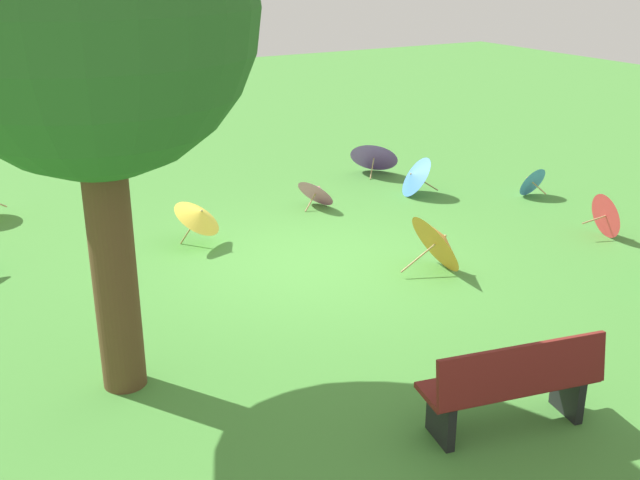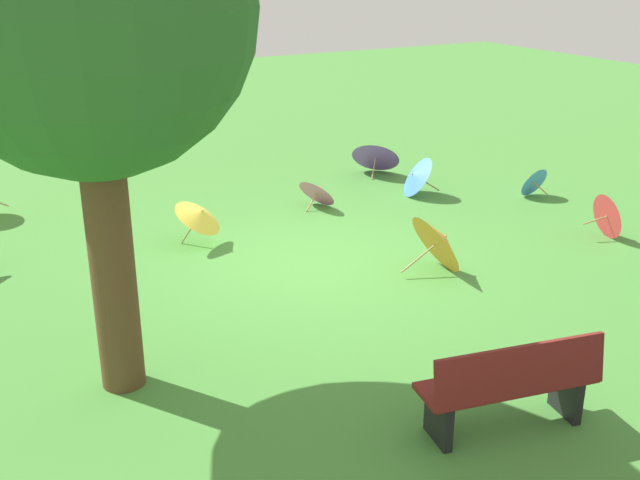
{
  "view_description": "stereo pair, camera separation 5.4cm",
  "coord_description": "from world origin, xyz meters",
  "px_view_note": "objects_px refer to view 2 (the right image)",
  "views": [
    {
      "loc": [
        4.57,
        8.34,
        3.97
      ],
      "look_at": [
        0.22,
        0.59,
        0.6
      ],
      "focal_mm": 42.88,
      "sensor_mm": 36.0,
      "label": 1
    },
    {
      "loc": [
        4.52,
        8.37,
        3.97
      ],
      "look_at": [
        0.22,
        0.59,
        0.6
      ],
      "focal_mm": 42.88,
      "sensor_mm": 36.0,
      "label": 2
    }
  ],
  "objects_px": {
    "parasol_blue_1": "(415,176)",
    "parasol_yellow_1": "(200,215)",
    "shade_tree": "(86,12)",
    "parasol_purple_0": "(376,155)",
    "parasol_red_2": "(611,215)",
    "parasol_orange_1": "(440,240)",
    "parasol_pink_0": "(318,190)",
    "park_bench": "(511,385)",
    "parasol_blue_5": "(532,180)"
  },
  "relations": [
    {
      "from": "parasol_orange_1",
      "to": "parasol_pink_0",
      "type": "relative_size",
      "value": 1.18
    },
    {
      "from": "shade_tree",
      "to": "parasol_orange_1",
      "type": "relative_size",
      "value": 5.27
    },
    {
      "from": "parasol_purple_0",
      "to": "parasol_yellow_1",
      "type": "distance_m",
      "value": 4.67
    },
    {
      "from": "parasol_purple_0",
      "to": "parasol_red_2",
      "type": "relative_size",
      "value": 1.62
    },
    {
      "from": "parasol_blue_1",
      "to": "parasol_blue_5",
      "type": "bearing_deg",
      "value": 149.54
    },
    {
      "from": "shade_tree",
      "to": "parasol_yellow_1",
      "type": "height_order",
      "value": "shade_tree"
    },
    {
      "from": "parasol_purple_0",
      "to": "parasol_yellow_1",
      "type": "height_order",
      "value": "parasol_purple_0"
    },
    {
      "from": "parasol_pink_0",
      "to": "parasol_red_2",
      "type": "bearing_deg",
      "value": 132.71
    },
    {
      "from": "parasol_purple_0",
      "to": "parasol_red_2",
      "type": "bearing_deg",
      "value": 104.26
    },
    {
      "from": "parasol_red_2",
      "to": "parasol_blue_5",
      "type": "distance_m",
      "value": 2.12
    },
    {
      "from": "parasol_blue_1",
      "to": "parasol_red_2",
      "type": "xyz_separation_m",
      "value": [
        -1.29,
        3.09,
        -0.01
      ]
    },
    {
      "from": "parasol_purple_0",
      "to": "parasol_blue_1",
      "type": "bearing_deg",
      "value": 84.45
    },
    {
      "from": "parasol_orange_1",
      "to": "parasol_red_2",
      "type": "relative_size",
      "value": 1.32
    },
    {
      "from": "parasol_blue_1",
      "to": "parasol_blue_5",
      "type": "relative_size",
      "value": 1.46
    },
    {
      "from": "parasol_blue_1",
      "to": "parasol_pink_0",
      "type": "xyz_separation_m",
      "value": [
        1.77,
        -0.23,
        -0.06
      ]
    },
    {
      "from": "parasol_purple_0",
      "to": "parasol_red_2",
      "type": "height_order",
      "value": "parasol_purple_0"
    },
    {
      "from": "parasol_blue_1",
      "to": "parasol_pink_0",
      "type": "bearing_deg",
      "value": -7.38
    },
    {
      "from": "park_bench",
      "to": "parasol_pink_0",
      "type": "height_order",
      "value": "park_bench"
    },
    {
      "from": "park_bench",
      "to": "parasol_orange_1",
      "type": "height_order",
      "value": "park_bench"
    },
    {
      "from": "parasol_pink_0",
      "to": "parasol_orange_1",
      "type": "bearing_deg",
      "value": 91.74
    },
    {
      "from": "shade_tree",
      "to": "parasol_purple_0",
      "type": "xyz_separation_m",
      "value": [
        -6.23,
        -5.11,
        -3.12
      ]
    },
    {
      "from": "park_bench",
      "to": "parasol_blue_1",
      "type": "distance_m",
      "value": 6.95
    },
    {
      "from": "parasol_yellow_1",
      "to": "parasol_blue_5",
      "type": "distance_m",
      "value": 5.85
    },
    {
      "from": "shade_tree",
      "to": "parasol_pink_0",
      "type": "relative_size",
      "value": 6.2
    },
    {
      "from": "park_bench",
      "to": "shade_tree",
      "type": "height_order",
      "value": "shade_tree"
    },
    {
      "from": "parasol_yellow_1",
      "to": "parasol_red_2",
      "type": "height_order",
      "value": "parasol_yellow_1"
    },
    {
      "from": "park_bench",
      "to": "parasol_blue_5",
      "type": "xyz_separation_m",
      "value": [
        -5.08,
        -5.07,
        -0.18
      ]
    },
    {
      "from": "park_bench",
      "to": "parasol_blue_5",
      "type": "relative_size",
      "value": 2.74
    },
    {
      "from": "parasol_purple_0",
      "to": "parasol_red_2",
      "type": "distance_m",
      "value": 4.68
    },
    {
      "from": "parasol_blue_1",
      "to": "parasol_red_2",
      "type": "bearing_deg",
      "value": 112.72
    },
    {
      "from": "shade_tree",
      "to": "parasol_pink_0",
      "type": "xyz_separation_m",
      "value": [
        -4.32,
        -3.89,
        -3.21
      ]
    },
    {
      "from": "parasol_blue_1",
      "to": "parasol_orange_1",
      "type": "height_order",
      "value": "parasol_orange_1"
    },
    {
      "from": "shade_tree",
      "to": "parasol_yellow_1",
      "type": "relative_size",
      "value": 5.08
    },
    {
      "from": "parasol_blue_5",
      "to": "parasol_pink_0",
      "type": "height_order",
      "value": "parasol_pink_0"
    },
    {
      "from": "park_bench",
      "to": "parasol_orange_1",
      "type": "distance_m",
      "value": 3.6
    },
    {
      "from": "shade_tree",
      "to": "parasol_red_2",
      "type": "relative_size",
      "value": 6.93
    },
    {
      "from": "parasol_orange_1",
      "to": "parasol_blue_5",
      "type": "bearing_deg",
      "value": -150.99
    },
    {
      "from": "parasol_red_2",
      "to": "parasol_pink_0",
      "type": "height_order",
      "value": "parasol_red_2"
    },
    {
      "from": "parasol_blue_1",
      "to": "parasol_yellow_1",
      "type": "bearing_deg",
      "value": 7.06
    },
    {
      "from": "shade_tree",
      "to": "parasol_blue_1",
      "type": "bearing_deg",
      "value": -149.0
    },
    {
      "from": "parasol_purple_0",
      "to": "parasol_yellow_1",
      "type": "bearing_deg",
      "value": 24.77
    },
    {
      "from": "park_bench",
      "to": "parasol_blue_1",
      "type": "xyz_separation_m",
      "value": [
        -3.35,
        -6.09,
        -0.11
      ]
    },
    {
      "from": "park_bench",
      "to": "parasol_yellow_1",
      "type": "relative_size",
      "value": 1.7
    },
    {
      "from": "park_bench",
      "to": "parasol_blue_5",
      "type": "distance_m",
      "value": 7.18
    },
    {
      "from": "shade_tree",
      "to": "parasol_blue_5",
      "type": "height_order",
      "value": "shade_tree"
    },
    {
      "from": "parasol_yellow_1",
      "to": "parasol_orange_1",
      "type": "distance_m",
      "value": 3.4
    },
    {
      "from": "parasol_purple_0",
      "to": "parasol_orange_1",
      "type": "distance_m",
      "value": 4.71
    },
    {
      "from": "parasol_yellow_1",
      "to": "parasol_blue_1",
      "type": "xyz_separation_m",
      "value": [
        -4.1,
        -0.51,
        -0.12
      ]
    },
    {
      "from": "park_bench",
      "to": "parasol_pink_0",
      "type": "relative_size",
      "value": 2.07
    },
    {
      "from": "shade_tree",
      "to": "parasol_blue_1",
      "type": "xyz_separation_m",
      "value": [
        -6.09,
        -3.66,
        -3.15
      ]
    }
  ]
}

